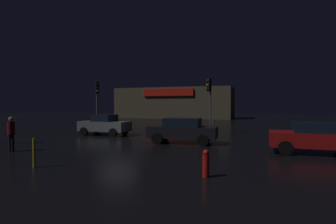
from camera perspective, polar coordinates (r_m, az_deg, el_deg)
The scene contains 11 objects.
ground_plane at distance 18.33m, azimuth -10.69°, elevation -5.77°, with size 120.00×120.00×0.00m, color black.
store_building at distance 49.69m, azimuth 1.53°, elevation 1.92°, with size 21.00×8.53×5.46m.
traffic_signal_main at distance 22.25m, azimuth 8.82°, elevation 4.07°, with size 0.41×0.43×4.48m.
traffic_signal_cross_left at distance 25.95m, azimuth -14.91°, elevation 3.32°, with size 0.42×0.42×4.45m.
car_near at distance 16.20m, azimuth 3.13°, elevation -3.85°, with size 4.16×2.02×1.53m.
car_far at distance 21.17m, azimuth -13.40°, elevation -2.68°, with size 3.90×2.00×1.58m.
car_crossing at distance 14.37m, azimuth 28.73°, elevation -4.81°, with size 3.99×2.04×1.48m.
pedestrian at distance 15.27m, azimuth -30.52°, elevation -3.58°, with size 0.38×0.38×1.72m.
fire_hydrant at distance 8.69m, azimuth 8.09°, elevation -10.85°, with size 0.22×0.22×0.88m.
bollard_kerb_a at distance 11.00m, azimuth -26.72°, elevation -7.84°, with size 0.10×0.10×1.08m, color gold.
bollard_kerb_b at distance 24.05m, azimuth 9.62°, elevation -2.92°, with size 0.13×0.13×0.96m, color #595B60.
Camera 1 is at (8.83, -15.91, 2.27)m, focal length 28.52 mm.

